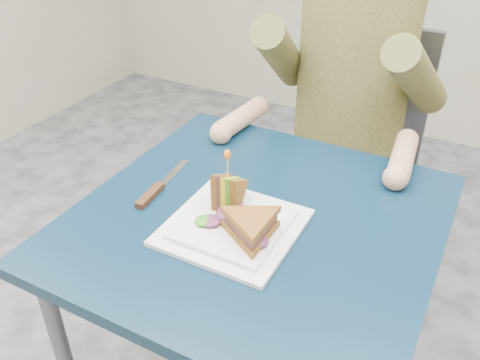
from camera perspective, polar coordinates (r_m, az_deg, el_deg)
The scene contains 12 objects.
table at distance 1.14m, azimuth 1.84°, elevation -7.21°, with size 0.75×0.75×0.73m.
chair at distance 1.78m, azimuth 12.43°, elevation 3.85°, with size 0.42×0.40×0.93m.
diner at distance 1.53m, azimuth 12.83°, elevation 14.29°, with size 0.54×0.59×0.74m.
plate at distance 1.05m, azimuth -0.81°, elevation -5.17°, with size 0.26×0.26×0.02m.
sandwich_flat at distance 0.99m, azimuth 1.28°, elevation -5.25°, with size 0.19×0.19×0.05m.
sandwich_upright at distance 1.07m, azimuth -1.35°, elevation -1.39°, with size 0.08×0.13×0.13m.
fork at distance 1.16m, azimuth -3.73°, elevation -1.39°, with size 0.03×0.18×0.01m.
knife at distance 1.17m, azimuth -9.55°, elevation -1.22°, with size 0.04×0.22×0.02m.
toothpick at distance 1.03m, azimuth -1.40°, elevation 1.54°, with size 0.00×0.00×0.06m, color tan.
toothpick_frill at distance 1.02m, azimuth -1.42°, elevation 2.88°, with size 0.01×0.01×0.02m, color orange.
lettuce_spill at distance 1.04m, azimuth -0.31°, elevation -4.04°, with size 0.15×0.13×0.02m, color #337A14, non-canonical shape.
onion_ring at distance 1.03m, azimuth 0.05°, elevation -4.12°, with size 0.04×0.04×0.01m, color #9E4C7A.
Camera 1 is at (0.38, -0.78, 1.39)m, focal length 38.00 mm.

